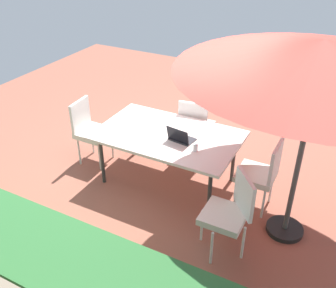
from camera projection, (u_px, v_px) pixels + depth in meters
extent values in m
cube|color=#935442|center=(168.00, 181.00, 5.50)|extent=(10.00, 10.00, 0.02)
cube|color=#2D6633|center=(42.00, 280.00, 3.40)|extent=(6.30, 0.74, 0.99)
cube|color=silver|center=(168.00, 135.00, 5.11)|extent=(1.90, 1.18, 0.04)
cylinder|color=#333333|center=(233.00, 159.00, 5.32)|extent=(0.05, 0.05, 0.74)
cylinder|color=#333333|center=(136.00, 133.00, 5.96)|extent=(0.05, 0.05, 0.74)
cylinder|color=#333333|center=(210.00, 194.00, 4.66)|extent=(0.05, 0.05, 0.74)
cylinder|color=#333333|center=(102.00, 160.00, 5.29)|extent=(0.05, 0.05, 0.74)
cylinder|color=#4C4C4C|center=(301.00, 151.00, 4.04)|extent=(0.06, 0.06, 2.29)
cone|color=red|center=(322.00, 56.00, 3.50)|extent=(2.77, 2.77, 0.31)
cylinder|color=black|center=(284.00, 229.00, 4.62)|extent=(0.44, 0.44, 0.06)
cube|color=silver|center=(256.00, 175.00, 4.79)|extent=(0.46, 0.46, 0.08)
cube|color=white|center=(276.00, 162.00, 4.57)|extent=(0.05, 0.44, 0.45)
cylinder|color=white|center=(245.00, 180.00, 5.14)|extent=(0.03, 0.03, 0.45)
cylinder|color=white|center=(236.00, 195.00, 4.87)|extent=(0.03, 0.03, 0.45)
cylinder|color=white|center=(271.00, 188.00, 4.99)|extent=(0.03, 0.03, 0.45)
cylinder|color=white|center=(263.00, 204.00, 4.72)|extent=(0.03, 0.03, 0.45)
cube|color=silver|center=(196.00, 126.00, 5.88)|extent=(0.46, 0.46, 0.08)
cube|color=white|center=(193.00, 117.00, 5.58)|extent=(0.44, 0.10, 0.45)
cylinder|color=white|center=(210.00, 138.00, 6.11)|extent=(0.03, 0.03, 0.45)
cylinder|color=white|center=(188.00, 134.00, 6.22)|extent=(0.03, 0.03, 0.45)
cylinder|color=white|center=(204.00, 149.00, 5.82)|extent=(0.03, 0.03, 0.45)
cylinder|color=white|center=(181.00, 145.00, 5.93)|extent=(0.03, 0.03, 0.45)
cube|color=silver|center=(94.00, 133.00, 5.70)|extent=(0.46, 0.46, 0.08)
cube|color=white|center=(80.00, 115.00, 5.63)|extent=(0.07, 0.44, 0.45)
cylinder|color=white|center=(100.00, 157.00, 5.63)|extent=(0.03, 0.03, 0.45)
cylinder|color=white|center=(112.00, 145.00, 5.92)|extent=(0.03, 0.03, 0.45)
cylinder|color=white|center=(79.00, 151.00, 5.76)|extent=(0.03, 0.03, 0.45)
cylinder|color=white|center=(92.00, 140.00, 6.04)|extent=(0.03, 0.03, 0.45)
cube|color=silver|center=(224.00, 216.00, 4.14)|extent=(0.46, 0.46, 0.08)
cube|color=white|center=(244.00, 194.00, 4.04)|extent=(0.31, 0.36, 0.45)
cylinder|color=white|center=(202.00, 225.00, 4.39)|extent=(0.03, 0.03, 0.45)
cylinder|color=white|center=(212.00, 248.00, 4.09)|extent=(0.03, 0.03, 0.45)
cylinder|color=white|center=(231.00, 221.00, 4.46)|extent=(0.03, 0.03, 0.45)
cylinder|color=white|center=(243.00, 243.00, 4.16)|extent=(0.03, 0.03, 0.45)
cube|color=#2D2D33|center=(182.00, 139.00, 4.97)|extent=(0.35, 0.26, 0.02)
cube|color=black|center=(178.00, 135.00, 4.83)|extent=(0.32, 0.10, 0.20)
cylinder|color=white|center=(195.00, 147.00, 4.72)|extent=(0.06, 0.06, 0.10)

